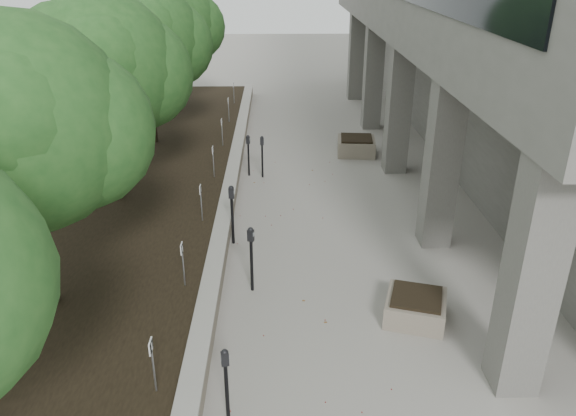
{
  "coord_description": "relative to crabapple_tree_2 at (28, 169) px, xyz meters",
  "views": [
    {
      "loc": [
        -0.46,
        -6.15,
        6.55
      ],
      "look_at": [
        -0.19,
        6.26,
        0.83
      ],
      "focal_mm": 34.66,
      "sensor_mm": 36.0,
      "label": 1
    }
  ],
  "objects": [
    {
      "name": "parking_meter_4",
      "position": [
        3.44,
        7.62,
        -2.44
      ],
      "size": [
        0.15,
        0.12,
        1.35
      ],
      "primitive_type": null,
      "rotation": [
        0.0,
        0.0,
        -0.19
      ],
      "color": "black",
      "rests_on": "ground"
    },
    {
      "name": "berry_scatter",
      "position": [
        4.7,
        2.0,
        -3.11
      ],
      "size": [
        3.3,
        14.1,
        0.02
      ],
      "primitive_type": null,
      "color": "maroon",
      "rests_on": "ground"
    },
    {
      "name": "parking_sign_6",
      "position": [
        2.45,
        9.5,
        -2.24
      ],
      "size": [
        0.04,
        0.22,
        0.96
      ],
      "primitive_type": null,
      "color": "black",
      "rests_on": "planting_bed"
    },
    {
      "name": "parking_sign_3",
      "position": [
        2.45,
        0.5,
        -2.24
      ],
      "size": [
        0.04,
        0.22,
        0.96
      ],
      "primitive_type": null,
      "color": "black",
      "rests_on": "planting_bed"
    },
    {
      "name": "retaining_wall",
      "position": [
        2.97,
        6.0,
        -2.87
      ],
      "size": [
        0.39,
        26.0,
        0.5
      ],
      "primitive_type": null,
      "color": "gray",
      "rests_on": "ground"
    },
    {
      "name": "parking_sign_2",
      "position": [
        2.45,
        -2.5,
        -2.24
      ],
      "size": [
        0.04,
        0.22,
        0.96
      ],
      "primitive_type": null,
      "color": "black",
      "rests_on": "planting_bed"
    },
    {
      "name": "crabapple_tree_3",
      "position": [
        0.0,
        5.0,
        0.0
      ],
      "size": [
        4.6,
        4.0,
        5.44
      ],
      "primitive_type": null,
      "color": "#21501E",
      "rests_on": "planting_bed"
    },
    {
      "name": "planting_bed",
      "position": [
        -0.7,
        6.0,
        -2.92
      ],
      "size": [
        7.0,
        26.0,
        0.4
      ],
      "primitive_type": "cube",
      "color": "black",
      "rests_on": "ground"
    },
    {
      "name": "parking_meter_2",
      "position": [
        3.8,
        0.9,
        -2.37
      ],
      "size": [
        0.18,
        0.15,
        1.5
      ],
      "primitive_type": null,
      "rotation": [
        0.0,
        0.0,
        -0.38
      ],
      "color": "black",
      "rests_on": "ground"
    },
    {
      "name": "planter_front",
      "position": [
        7.03,
        -0.17,
        -2.86
      ],
      "size": [
        1.41,
        1.41,
        0.53
      ],
      "primitive_type": null,
      "rotation": [
        0.0,
        0.0,
        -0.3
      ],
      "color": "gray",
      "rests_on": "ground"
    },
    {
      "name": "parking_sign_5",
      "position": [
        2.45,
        6.5,
        -2.24
      ],
      "size": [
        0.04,
        0.22,
        0.96
      ],
      "primitive_type": null,
      "color": "black",
      "rests_on": "planting_bed"
    },
    {
      "name": "crabapple_tree_2",
      "position": [
        0.0,
        0.0,
        0.0
      ],
      "size": [
        4.6,
        4.0,
        5.44
      ],
      "primitive_type": null,
      "color": "#21501E",
      "rests_on": "planting_bed"
    },
    {
      "name": "parking_sign_4",
      "position": [
        2.45,
        3.5,
        -2.24
      ],
      "size": [
        0.04,
        0.22,
        0.96
      ],
      "primitive_type": null,
      "color": "black",
      "rests_on": "planting_bed"
    },
    {
      "name": "crabapple_tree_4",
      "position": [
        0.0,
        10.0,
        0.0
      ],
      "size": [
        4.6,
        4.0,
        5.44
      ],
      "primitive_type": null,
      "color": "#21501E",
      "rests_on": "planting_bed"
    },
    {
      "name": "parking_sign_7",
      "position": [
        2.45,
        12.5,
        -2.24
      ],
      "size": [
        0.04,
        0.22,
        0.96
      ],
      "primitive_type": null,
      "color": "black",
      "rests_on": "planting_bed"
    },
    {
      "name": "parking_meter_1",
      "position": [
        3.56,
        -2.72,
        -2.44
      ],
      "size": [
        0.15,
        0.12,
        1.35
      ],
      "primitive_type": null,
      "rotation": [
        0.0,
        0.0,
        0.22
      ],
      "color": "black",
      "rests_on": "ground"
    },
    {
      "name": "planter_back",
      "position": [
        7.17,
        9.68,
        -2.82
      ],
      "size": [
        1.42,
        1.42,
        0.61
      ],
      "primitive_type": null,
      "rotation": [
        0.0,
        0.0,
        -0.1
      ],
      "color": "gray",
      "rests_on": "ground"
    },
    {
      "name": "crabapple_tree_5",
      "position": [
        0.0,
        15.0,
        0.0
      ],
      "size": [
        4.6,
        4.0,
        5.44
      ],
      "primitive_type": null,
      "color": "#21501E",
      "rests_on": "planting_bed"
    },
    {
      "name": "parking_sign_8",
      "position": [
        2.45,
        15.5,
        -2.24
      ],
      "size": [
        0.04,
        0.22,
        0.96
      ],
      "primitive_type": null,
      "color": "black",
      "rests_on": "planting_bed"
    },
    {
      "name": "parking_meter_5",
      "position": [
        3.88,
        7.46,
        -2.44
      ],
      "size": [
        0.14,
        0.1,
        1.37
      ],
      "primitive_type": null,
      "rotation": [
        0.0,
        0.0,
        0.02
      ],
      "color": "black",
      "rests_on": "ground"
    },
    {
      "name": "parking_meter_3",
      "position": [
        3.25,
        3.02,
        -2.35
      ],
      "size": [
        0.15,
        0.11,
        1.54
      ],
      "primitive_type": null,
      "rotation": [
        0.0,
        0.0,
        0.01
      ],
      "color": "black",
      "rests_on": "ground"
    }
  ]
}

